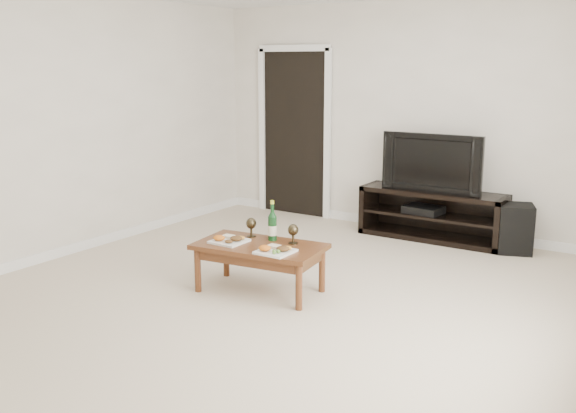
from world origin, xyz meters
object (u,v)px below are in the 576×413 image
Objects in this scene: television at (435,162)px; subwoofer at (515,228)px; coffee_table at (260,268)px; media_console at (432,215)px.

subwoofer is (0.90, -0.02, -0.61)m from television.
coffee_table is (-1.52, -2.38, -0.04)m from subwoofer.
television is at bearing 158.32° from subwoofer.
television is at bearing 75.51° from coffee_table.
television is at bearing 0.00° from media_console.
television is 1.02× the size of coffee_table.
coffee_table is at bearing -106.00° from television.
media_console is 0.59m from television.
coffee_table is (-0.62, -2.41, -0.07)m from media_console.
coffee_table is (-0.62, -2.41, -0.66)m from television.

